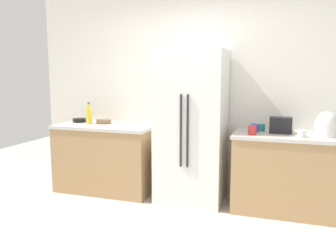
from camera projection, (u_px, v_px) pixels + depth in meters
The scene contains 14 objects.
ground_plane at pixel (154, 247), 3.24m from camera, with size 9.27×9.27×0.00m, color beige.
kitchen_back_panel at pixel (199, 83), 4.61m from camera, with size 4.64×0.10×2.95m, color silver.
counter_left at pixel (106, 158), 4.77m from camera, with size 1.34×0.69×0.91m.
counter_right at pixel (291, 173), 4.02m from camera, with size 1.31×0.69×0.91m.
refrigerator at pixel (192, 127), 4.32m from camera, with size 0.82×0.67×1.87m.
toaster at pixel (281, 125), 4.03m from camera, with size 0.25×0.17×0.19m, color black.
rice_cooker at pixel (326, 125), 3.81m from camera, with size 0.24×0.24×0.27m.
bottle_a at pixel (89, 115), 4.80m from camera, with size 0.07×0.07×0.29m.
cup_a at pixel (255, 128), 4.10m from camera, with size 0.09×0.09×0.10m, color blue.
cup_b at pixel (262, 127), 4.19m from camera, with size 0.08×0.08×0.08m, color teal.
cup_c at pixel (302, 134), 3.78m from camera, with size 0.10×0.10×0.07m, color white.
cup_d at pixel (252, 130), 3.93m from camera, with size 0.09×0.09×0.10m, color red.
bowl_a at pixel (104, 121), 4.84m from camera, with size 0.20×0.20×0.05m, color brown.
bowl_b at pixel (79, 120), 4.97m from camera, with size 0.19×0.19×0.05m, color black.
Camera 1 is at (1.09, -2.84, 1.58)m, focal length 37.40 mm.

